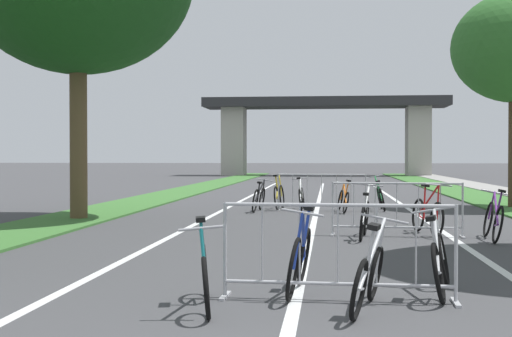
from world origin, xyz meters
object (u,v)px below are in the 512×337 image
(bicycle_silver_0, at_px, (440,262))
(bicycle_black_6, at_px, (259,198))
(crowd_barrier_second, at_px, (397,209))
(bicycle_yellow_9, at_px, (279,196))
(crowd_barrier_nearest, at_px, (338,252))
(bicycle_blue_7, at_px, (300,259))
(bicycle_red_5, at_px, (427,215))
(bicycle_silver_10, at_px, (369,277))
(bicycle_white_1, at_px, (365,218))
(bicycle_orange_2, at_px, (343,200))
(bicycle_purple_4, at_px, (493,220))
(bicycle_teal_8, at_px, (205,274))
(bicycle_green_3, at_px, (381,197))
(bicycle_white_11, at_px, (301,197))
(crowd_barrier_third, at_px, (322,192))

(bicycle_silver_0, distance_m, bicycle_black_6, 11.88)
(crowd_barrier_second, distance_m, bicycle_yellow_9, 7.16)
(crowd_barrier_nearest, height_order, bicycle_blue_7, crowd_barrier_nearest)
(bicycle_red_5, bearing_deg, bicycle_silver_10, 65.58)
(bicycle_blue_7, bearing_deg, bicycle_black_6, -77.36)
(bicycle_white_1, distance_m, bicycle_black_6, 6.67)
(crowd_barrier_second, height_order, bicycle_orange_2, crowd_barrier_second)
(bicycle_silver_0, xyz_separation_m, bicycle_purple_4, (1.77, 5.21, 0.02))
(bicycle_teal_8, bearing_deg, bicycle_orange_2, -108.22)
(bicycle_white_1, bearing_deg, crowd_barrier_second, 38.54)
(bicycle_green_3, distance_m, bicycle_blue_7, 12.45)
(bicycle_silver_0, bearing_deg, bicycle_green_3, 100.68)
(bicycle_black_6, xyz_separation_m, bicycle_white_11, (1.16, 0.75, 0.00))
(bicycle_silver_0, height_order, bicycle_blue_7, bicycle_blue_7)
(bicycle_orange_2, bearing_deg, crowd_barrier_second, -88.23)
(bicycle_red_5, bearing_deg, crowd_barrier_nearest, 62.22)
(bicycle_silver_0, bearing_deg, bicycle_purple_4, 83.02)
(bicycle_silver_0, bearing_deg, bicycle_teal_8, -147.35)
(bicycle_purple_4, bearing_deg, crowd_barrier_third, 119.90)
(bicycle_green_3, bearing_deg, bicycle_yellow_9, 178.23)
(bicycle_white_1, xyz_separation_m, bicycle_black_6, (-2.63, 6.13, -0.01))
(bicycle_orange_2, height_order, bicycle_yellow_9, bicycle_yellow_9)
(bicycle_silver_0, height_order, bicycle_orange_2, bicycle_silver_0)
(bicycle_silver_0, bearing_deg, bicycle_red_5, 95.21)
(bicycle_orange_2, bearing_deg, bicycle_white_1, -94.67)
(bicycle_orange_2, bearing_deg, bicycle_white_11, 141.17)
(bicycle_teal_8, distance_m, bicycle_white_11, 13.16)
(bicycle_blue_7, bearing_deg, bicycle_silver_0, -173.27)
(crowd_barrier_third, bearing_deg, bicycle_red_5, -69.47)
(crowd_barrier_second, bearing_deg, crowd_barrier_third, 103.85)
(bicycle_white_11, bearing_deg, bicycle_silver_10, -83.19)
(bicycle_black_6, bearing_deg, bicycle_silver_0, -69.62)
(bicycle_silver_0, relative_size, bicycle_orange_2, 1.00)
(bicycle_orange_2, xyz_separation_m, bicycle_purple_4, (2.61, -6.25, 0.04))
(crowd_barrier_nearest, relative_size, bicycle_silver_10, 1.62)
(bicycle_red_5, distance_m, bicycle_white_11, 6.68)
(bicycle_red_5, bearing_deg, bicycle_white_11, -77.77)
(bicycle_purple_4, height_order, bicycle_white_11, bicycle_purple_4)
(bicycle_white_11, bearing_deg, bicycle_silver_0, -78.91)
(bicycle_green_3, bearing_deg, bicycle_red_5, -86.32)
(bicycle_red_5, bearing_deg, bicycle_blue_7, 57.79)
(bicycle_blue_7, bearing_deg, bicycle_orange_2, -89.03)
(bicycle_yellow_9, bearing_deg, crowd_barrier_second, -62.42)
(bicycle_red_5, bearing_deg, crowd_barrier_second, 19.50)
(bicycle_red_5, bearing_deg, bicycle_yellow_9, -73.32)
(bicycle_black_6, distance_m, bicycle_blue_7, 11.62)
(crowd_barrier_second, bearing_deg, bicycle_green_3, 88.55)
(crowd_barrier_third, xyz_separation_m, bicycle_green_3, (1.68, 0.41, -0.15))
(bicycle_purple_4, height_order, bicycle_yellow_9, bicycle_yellow_9)
(bicycle_green_3, xyz_separation_m, bicycle_black_6, (-3.43, -0.81, -0.01))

